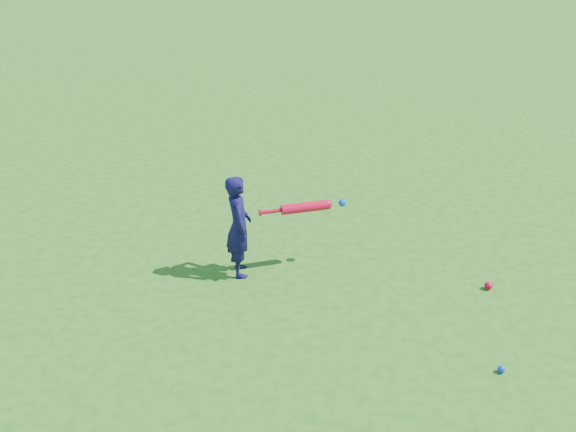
% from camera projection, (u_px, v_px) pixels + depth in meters
% --- Properties ---
extents(ground, '(80.00, 80.00, 0.00)m').
position_uv_depth(ground, '(201.00, 255.00, 6.79)').
color(ground, '#256417').
rests_on(ground, ground).
extents(child, '(0.39, 0.45, 1.04)m').
position_uv_depth(child, '(239.00, 226.00, 6.23)').
color(child, '#130E41').
rests_on(child, ground).
extents(ground_ball_red, '(0.08, 0.08, 0.08)m').
position_uv_depth(ground_ball_red, '(488.00, 286.00, 6.15)').
color(ground_ball_red, red).
rests_on(ground_ball_red, ground).
extents(ground_ball_blue, '(0.06, 0.06, 0.06)m').
position_uv_depth(ground_ball_blue, '(501.00, 369.00, 5.03)').
color(ground_ball_blue, '#0C31D8').
rests_on(ground_ball_blue, ground).
extents(bat_swing, '(0.79, 0.51, 0.10)m').
position_uv_depth(bat_swing, '(308.00, 207.00, 6.30)').
color(bat_swing, red).
rests_on(bat_swing, ground).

